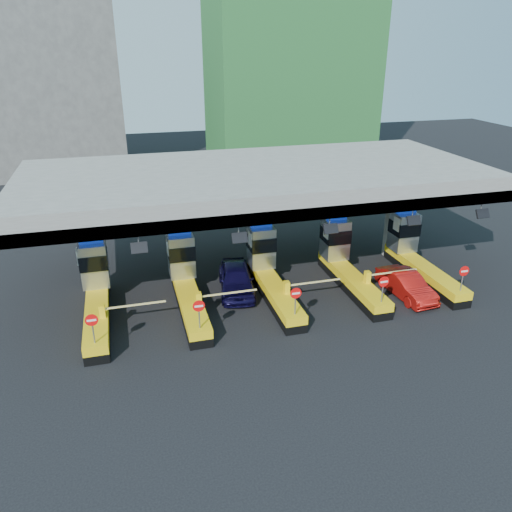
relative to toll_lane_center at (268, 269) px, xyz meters
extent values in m
plane|color=black|center=(0.00, -0.28, -1.40)|extent=(120.00, 120.00, 0.00)
cube|color=slate|center=(0.00, 2.72, 4.85)|extent=(28.00, 12.00, 1.50)
cube|color=#4C4C49|center=(0.00, -2.98, 4.45)|extent=(28.00, 0.60, 0.70)
cube|color=slate|center=(-10.00, 2.72, 1.35)|extent=(1.00, 1.00, 5.50)
cube|color=slate|center=(0.00, 2.72, 1.35)|extent=(1.00, 1.00, 5.50)
cube|color=slate|center=(10.00, 2.72, 1.35)|extent=(1.00, 1.00, 5.50)
cylinder|color=slate|center=(-7.50, -2.98, 3.85)|extent=(0.06, 0.06, 0.50)
cube|color=black|center=(-7.50, -3.18, 3.50)|extent=(0.80, 0.38, 0.54)
cylinder|color=slate|center=(-2.50, -2.98, 3.85)|extent=(0.06, 0.06, 0.50)
cube|color=black|center=(-2.50, -3.18, 3.50)|extent=(0.80, 0.38, 0.54)
cylinder|color=slate|center=(2.50, -2.98, 3.85)|extent=(0.06, 0.06, 0.50)
cube|color=black|center=(2.50, -3.18, 3.50)|extent=(0.80, 0.38, 0.54)
cylinder|color=slate|center=(7.50, -2.98, 3.85)|extent=(0.06, 0.06, 0.50)
cube|color=black|center=(7.50, -3.18, 3.50)|extent=(0.80, 0.38, 0.54)
cylinder|color=slate|center=(12.00, -2.98, 3.85)|extent=(0.06, 0.06, 0.50)
cube|color=black|center=(12.00, -3.18, 3.50)|extent=(0.80, 0.38, 0.54)
cube|color=black|center=(-10.00, -1.28, -1.15)|extent=(1.20, 8.00, 0.50)
cube|color=#E5B70C|center=(-10.00, -1.28, -0.65)|extent=(1.20, 8.00, 0.50)
cube|color=#9EA3A8|center=(-10.00, 1.52, 0.90)|extent=(1.50, 1.50, 2.60)
cube|color=black|center=(-10.00, 1.50, 1.20)|extent=(1.56, 1.56, 0.90)
cube|color=#0C2DBF|center=(-10.00, 1.52, 2.48)|extent=(1.30, 0.35, 0.55)
cube|color=white|center=(-10.80, 1.22, 1.60)|extent=(0.06, 0.70, 0.90)
cylinder|color=slate|center=(-10.00, -4.88, 0.25)|extent=(0.07, 0.07, 1.30)
cylinder|color=red|center=(-10.00, -4.91, 0.85)|extent=(0.60, 0.04, 0.60)
cube|color=white|center=(-10.00, -4.93, 0.85)|extent=(0.42, 0.02, 0.10)
cube|color=#E5B70C|center=(-9.65, -2.48, -0.05)|extent=(0.30, 0.35, 0.70)
cube|color=white|center=(-8.00, -2.48, 0.05)|extent=(3.20, 0.08, 0.08)
cube|color=black|center=(-5.00, -1.28, -1.15)|extent=(1.20, 8.00, 0.50)
cube|color=#E5B70C|center=(-5.00, -1.28, -0.65)|extent=(1.20, 8.00, 0.50)
cube|color=#9EA3A8|center=(-5.00, 1.52, 0.90)|extent=(1.50, 1.50, 2.60)
cube|color=black|center=(-5.00, 1.50, 1.20)|extent=(1.56, 1.56, 0.90)
cube|color=#0C2DBF|center=(-5.00, 1.52, 2.48)|extent=(1.30, 0.35, 0.55)
cube|color=white|center=(-5.80, 1.22, 1.60)|extent=(0.06, 0.70, 0.90)
cylinder|color=slate|center=(-5.00, -4.88, 0.25)|extent=(0.07, 0.07, 1.30)
cylinder|color=red|center=(-5.00, -4.91, 0.85)|extent=(0.60, 0.04, 0.60)
cube|color=white|center=(-5.00, -4.93, 0.85)|extent=(0.42, 0.02, 0.10)
cube|color=#E5B70C|center=(-4.65, -2.48, -0.05)|extent=(0.30, 0.35, 0.70)
cube|color=white|center=(-3.00, -2.48, 0.05)|extent=(3.20, 0.08, 0.08)
cube|color=black|center=(0.00, -1.28, -1.15)|extent=(1.20, 8.00, 0.50)
cube|color=#E5B70C|center=(0.00, -1.28, -0.65)|extent=(1.20, 8.00, 0.50)
cube|color=#9EA3A8|center=(0.00, 1.52, 0.90)|extent=(1.50, 1.50, 2.60)
cube|color=black|center=(0.00, 1.50, 1.20)|extent=(1.56, 1.56, 0.90)
cube|color=#0C2DBF|center=(0.00, 1.52, 2.48)|extent=(1.30, 0.35, 0.55)
cube|color=white|center=(-0.80, 1.22, 1.60)|extent=(0.06, 0.70, 0.90)
cylinder|color=slate|center=(0.00, -4.88, 0.25)|extent=(0.07, 0.07, 1.30)
cylinder|color=red|center=(0.00, -4.91, 0.85)|extent=(0.60, 0.04, 0.60)
cube|color=white|center=(0.00, -4.93, 0.85)|extent=(0.42, 0.02, 0.10)
cube|color=#E5B70C|center=(0.35, -2.48, -0.05)|extent=(0.30, 0.35, 0.70)
cube|color=white|center=(2.00, -2.48, 0.05)|extent=(3.20, 0.08, 0.08)
cube|color=black|center=(5.00, -1.28, -1.15)|extent=(1.20, 8.00, 0.50)
cube|color=#E5B70C|center=(5.00, -1.28, -0.65)|extent=(1.20, 8.00, 0.50)
cube|color=#9EA3A8|center=(5.00, 1.52, 0.90)|extent=(1.50, 1.50, 2.60)
cube|color=black|center=(5.00, 1.50, 1.20)|extent=(1.56, 1.56, 0.90)
cube|color=#0C2DBF|center=(5.00, 1.52, 2.48)|extent=(1.30, 0.35, 0.55)
cube|color=white|center=(4.20, 1.22, 1.60)|extent=(0.06, 0.70, 0.90)
cylinder|color=slate|center=(5.00, -4.88, 0.25)|extent=(0.07, 0.07, 1.30)
cylinder|color=red|center=(5.00, -4.91, 0.85)|extent=(0.60, 0.04, 0.60)
cube|color=white|center=(5.00, -4.93, 0.85)|extent=(0.42, 0.02, 0.10)
cube|color=#E5B70C|center=(5.35, -2.48, -0.05)|extent=(0.30, 0.35, 0.70)
cube|color=white|center=(7.00, -2.48, 0.05)|extent=(3.20, 0.08, 0.08)
cube|color=black|center=(10.00, -1.28, -1.15)|extent=(1.20, 8.00, 0.50)
cube|color=#E5B70C|center=(10.00, -1.28, -0.65)|extent=(1.20, 8.00, 0.50)
cube|color=#9EA3A8|center=(10.00, 1.52, 0.90)|extent=(1.50, 1.50, 2.60)
cube|color=black|center=(10.00, 1.50, 1.20)|extent=(1.56, 1.56, 0.90)
cube|color=#0C2DBF|center=(10.00, 1.52, 2.48)|extent=(1.30, 0.35, 0.55)
cube|color=white|center=(9.20, 1.22, 1.60)|extent=(0.06, 0.70, 0.90)
cylinder|color=slate|center=(10.00, -4.88, 0.25)|extent=(0.07, 0.07, 1.30)
cylinder|color=red|center=(10.00, -4.91, 0.85)|extent=(0.60, 0.04, 0.60)
cube|color=white|center=(10.00, -4.93, 0.85)|extent=(0.42, 0.02, 0.10)
cube|color=#E5B70C|center=(10.35, -2.48, -0.05)|extent=(0.30, 0.35, 0.70)
cube|color=white|center=(12.00, -2.48, 0.05)|extent=(3.20, 0.08, 0.08)
cube|color=#1E5926|center=(12.00, 31.72, 12.60)|extent=(18.00, 12.00, 28.00)
cube|color=#4C4C49|center=(-14.00, 35.72, 7.60)|extent=(14.00, 10.00, 18.00)
imported|color=black|center=(-1.91, 0.31, -0.55)|extent=(2.76, 5.25, 1.70)
imported|color=#9D100C|center=(7.72, -2.94, -0.66)|extent=(1.88, 4.60, 1.48)
camera|label=1|loc=(-7.99, -26.15, 12.72)|focal=35.00mm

